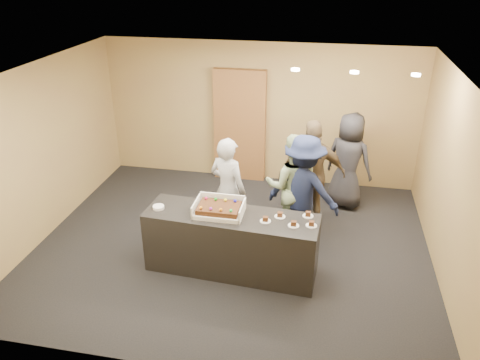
% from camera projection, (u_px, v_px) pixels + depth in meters
% --- Properties ---
extents(room, '(6.04, 6.00, 2.70)m').
position_uv_depth(room, '(232.00, 166.00, 6.76)').
color(room, black).
rests_on(room, ground).
extents(serving_counter, '(2.44, 0.85, 0.90)m').
position_uv_depth(serving_counter, '(232.00, 243.00, 6.59)').
color(serving_counter, black).
rests_on(serving_counter, floor).
extents(storage_cabinet, '(1.00, 0.15, 2.20)m').
position_uv_depth(storage_cabinet, '(240.00, 126.00, 9.05)').
color(storage_cabinet, brown).
rests_on(storage_cabinet, floor).
extents(cake_box, '(0.67, 0.46, 0.20)m').
position_uv_depth(cake_box, '(219.00, 210.00, 6.42)').
color(cake_box, white).
rests_on(cake_box, serving_counter).
extents(sheet_cake, '(0.57, 0.39, 0.11)m').
position_uv_depth(sheet_cake, '(219.00, 208.00, 6.37)').
color(sheet_cake, '#3C200D').
rests_on(sheet_cake, cake_box).
extents(plate_stack, '(0.16, 0.16, 0.04)m').
position_uv_depth(plate_stack, '(158.00, 207.00, 6.55)').
color(plate_stack, white).
rests_on(plate_stack, serving_counter).
extents(slice_a, '(0.15, 0.15, 0.07)m').
position_uv_depth(slice_a, '(265.00, 220.00, 6.23)').
color(slice_a, white).
rests_on(slice_a, serving_counter).
extents(slice_b, '(0.15, 0.15, 0.07)m').
position_uv_depth(slice_b, '(280.00, 215.00, 6.34)').
color(slice_b, white).
rests_on(slice_b, serving_counter).
extents(slice_c, '(0.15, 0.15, 0.07)m').
position_uv_depth(slice_c, '(294.00, 224.00, 6.13)').
color(slice_c, white).
rests_on(slice_c, serving_counter).
extents(slice_d, '(0.15, 0.15, 0.07)m').
position_uv_depth(slice_d, '(308.00, 215.00, 6.35)').
color(slice_d, white).
rests_on(slice_d, serving_counter).
extents(slice_e, '(0.15, 0.15, 0.07)m').
position_uv_depth(slice_e, '(311.00, 224.00, 6.13)').
color(slice_e, white).
rests_on(slice_e, serving_counter).
extents(person_server_grey, '(0.72, 0.60, 1.69)m').
position_uv_depth(person_server_grey, '(228.00, 190.00, 7.19)').
color(person_server_grey, '#AAABB0').
rests_on(person_server_grey, floor).
extents(person_sage_man, '(0.89, 0.72, 1.72)m').
position_uv_depth(person_sage_man, '(292.00, 186.00, 7.27)').
color(person_sage_man, '#91A97D').
rests_on(person_sage_man, floor).
extents(person_navy_man, '(1.26, 0.93, 1.75)m').
position_uv_depth(person_navy_man, '(303.00, 190.00, 7.12)').
color(person_navy_man, '#161D3B').
rests_on(person_navy_man, floor).
extents(person_brown_extra, '(1.14, 0.66, 1.83)m').
position_uv_depth(person_brown_extra, '(312.00, 175.00, 7.50)').
color(person_brown_extra, brown).
rests_on(person_brown_extra, floor).
extents(person_dark_suit, '(0.99, 0.85, 1.72)m').
position_uv_depth(person_dark_suit, '(348.00, 161.00, 8.14)').
color(person_dark_suit, '#27272C').
rests_on(person_dark_suit, floor).
extents(ceiling_spotlights, '(1.72, 0.12, 0.03)m').
position_uv_depth(ceiling_spotlights, '(354.00, 72.00, 6.34)').
color(ceiling_spotlights, '#FFEAC6').
rests_on(ceiling_spotlights, ceiling).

